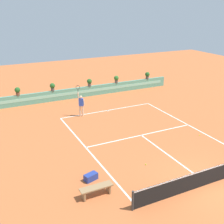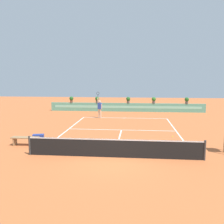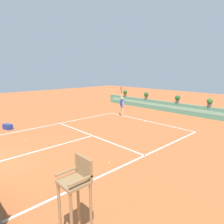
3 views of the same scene
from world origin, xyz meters
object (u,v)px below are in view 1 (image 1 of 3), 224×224
potted_plant_right (116,79)px  potted_plant_far_left (17,91)px  potted_plant_centre (89,82)px  potted_plant_far_right (147,75)px  potted_plant_left (52,86)px  tennis_ball_near_baseline (146,164)px  gear_bag (91,177)px  bench_courtside (96,189)px  tennis_ball_mid_court (200,135)px  tennis_player (81,104)px

potted_plant_right → potted_plant_far_left: bearing=180.0°
potted_plant_right → potted_plant_centre: 2.94m
potted_plant_far_right → potted_plant_left: same height
tennis_ball_near_baseline → potted_plant_far_left: 14.30m
gear_bag → potted_plant_far_left: bearing=95.9°
bench_courtside → potted_plant_left: 14.92m
potted_plant_centre → tennis_ball_mid_court: bearing=-74.2°
tennis_player → potted_plant_right: 7.37m
bench_courtside → potted_plant_far_left: 14.83m
bench_courtside → gear_bag: bench_courtside is taller
tennis_player → tennis_ball_near_baseline: (0.62, -8.65, -1.02)m
potted_plant_centre → tennis_ball_near_baseline: bearing=-98.6°
tennis_player → tennis_ball_mid_court: (6.02, -7.05, -1.02)m
potted_plant_left → tennis_ball_near_baseline: bearing=-83.2°
gear_bag → tennis_ball_near_baseline: 3.34m
bench_courtside → potted_plant_left: bearing=82.3°
tennis_player → tennis_ball_near_baseline: tennis_player is taller
gear_bag → tennis_player: 9.11m
gear_bag → tennis_ball_mid_court: (8.74, 1.60, -0.15)m
tennis_ball_near_baseline → potted_plant_right: (4.98, 13.43, 1.38)m
tennis_player → potted_plant_left: (-1.00, 4.78, 0.36)m
potted_plant_left → potted_plant_far_right: bearing=0.0°
potted_plant_right → potted_plant_far_right: bearing=0.0°
tennis_ball_near_baseline → tennis_ball_mid_court: 5.63m
tennis_ball_mid_court → potted_plant_left: (-7.01, 11.83, 1.38)m
potted_plant_far_left → potted_plant_far_right: size_ratio=1.00×
bench_courtside → tennis_ball_near_baseline: bench_courtside is taller
bench_courtside → gear_bag: bearing=78.8°
tennis_ball_mid_court → potted_plant_far_left: 15.63m
potted_plant_far_right → potted_plant_centre: same height
tennis_player → tennis_ball_mid_court: 9.33m
tennis_ball_near_baseline → potted_plant_far_right: potted_plant_far_right is taller
gear_bag → potted_plant_far_right: 18.08m
tennis_ball_near_baseline → potted_plant_centre: potted_plant_centre is taller
tennis_player → potted_plant_centre: size_ratio=3.57×
potted_plant_far_left → potted_plant_centre: 6.76m
potted_plant_far_right → potted_plant_left: 10.31m
potted_plant_far_left → potted_plant_left: size_ratio=1.00×
tennis_ball_near_baseline → potted_plant_centre: (2.04, 13.43, 1.38)m
bench_courtside → potted_plant_centre: size_ratio=2.21×
bench_courtside → potted_plant_right: (8.58, 14.75, 1.04)m
potted_plant_left → gear_bag: bearing=-97.3°
bench_courtside → potted_plant_centre: 15.83m
bench_courtside → potted_plant_right: potted_plant_right is taller
bench_courtside → potted_plant_left: potted_plant_left is taller
tennis_player → potted_plant_left: bearing=101.8°
potted_plant_far_left → bench_courtside: bearing=-85.6°
gear_bag → potted_plant_centre: potted_plant_centre is taller
tennis_player → bench_courtside: bearing=-106.6°
tennis_ball_near_baseline → potted_plant_far_right: size_ratio=0.09×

